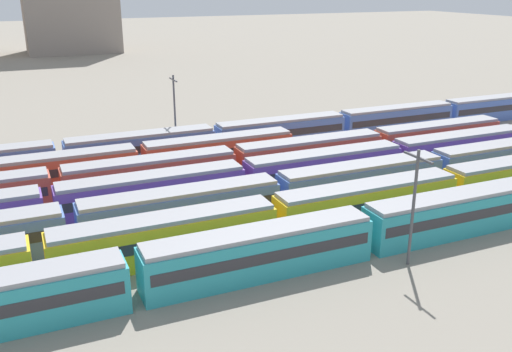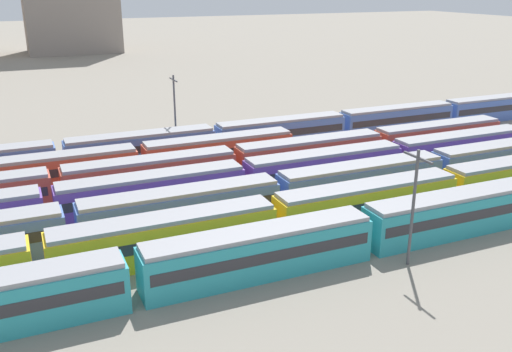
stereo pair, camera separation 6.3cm
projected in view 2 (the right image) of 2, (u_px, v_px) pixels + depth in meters
train_track_0 at (366, 231)px, 45.56m from camera, size 74.70×3.06×3.75m
train_track_1 at (274, 219)px, 47.89m from camera, size 74.70×3.06×3.75m
train_track_2 at (277, 194)px, 53.46m from camera, size 74.70×3.06×3.75m
train_track_3 at (324, 167)px, 61.02m from camera, size 93.60×3.06×3.75m
train_track_4 at (235, 163)px, 62.37m from camera, size 74.70×3.06×3.75m
train_track_5 at (52, 171)px, 59.77m from camera, size 55.80×3.06×3.75m
train_track_6 at (342, 125)px, 78.98m from camera, size 112.50×3.06×3.75m
catenary_pole_0 at (414, 202)px, 42.47m from camera, size 0.24×3.20×9.38m
catenary_pole_1 at (175, 109)px, 71.98m from camera, size 0.24×3.20×9.90m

